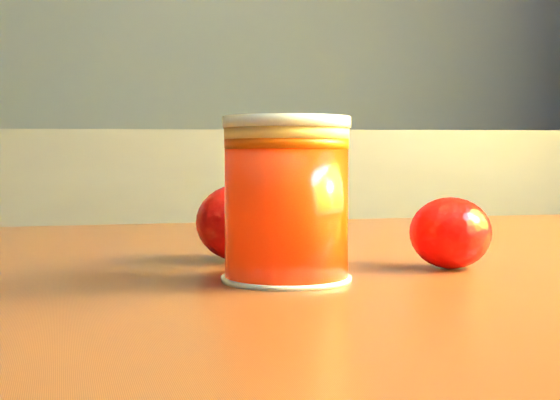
{
  "coord_description": "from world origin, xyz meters",
  "views": [
    {
      "loc": [
        0.82,
        -0.27,
        0.85
      ],
      "look_at": [
        0.85,
        0.22,
        0.82
      ],
      "focal_mm": 50.0,
      "sensor_mm": 36.0,
      "label": 1
    }
  ],
  "objects": [
    {
      "name": "table",
      "position": [
        0.93,
        0.31,
        0.67
      ],
      "size": [
        1.15,
        0.91,
        0.77
      ],
      "rotation": [
        0.0,
        0.0,
        0.2
      ],
      "color": "brown",
      "rests_on": "ground"
    },
    {
      "name": "juice_glass",
      "position": [
        0.86,
        0.21,
        0.82
      ],
      "size": [
        0.08,
        0.08,
        0.1
      ],
      "rotation": [
        0.0,
        0.0,
        -0.43
      ],
      "color": "#FF2705",
      "rests_on": "table"
    },
    {
      "name": "orange_front",
      "position": [
        0.83,
        0.3,
        0.8
      ],
      "size": [
        0.07,
        0.07,
        0.06
      ],
      "primitive_type": "ellipsoid",
      "rotation": [
        0.0,
        0.0,
        0.06
      ],
      "color": "red",
      "rests_on": "table"
    },
    {
      "name": "orange_back",
      "position": [
        0.97,
        0.25,
        0.8
      ],
      "size": [
        0.07,
        0.07,
        0.05
      ],
      "primitive_type": "ellipsoid",
      "rotation": [
        0.0,
        0.0,
        -0.4
      ],
      "color": "red",
      "rests_on": "table"
    }
  ]
}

